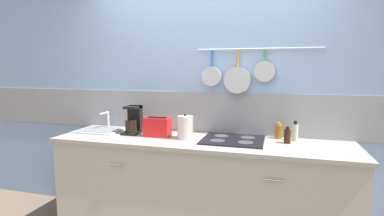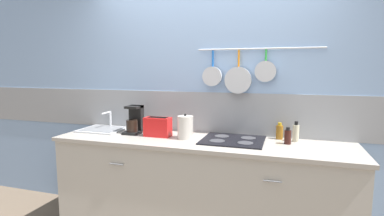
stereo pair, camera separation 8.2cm
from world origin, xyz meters
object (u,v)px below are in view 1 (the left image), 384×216
object	(u,v)px
toaster	(157,127)
kettle	(185,127)
bottle_cooking_wine	(287,136)
coffee_maker	(133,122)
bottle_olive_oil	(279,131)
bottle_hot_sauce	(295,132)

from	to	relation	value
toaster	kettle	xyz separation A→B (m)	(0.29, -0.02, 0.01)
toaster	bottle_cooking_wine	size ratio (longest dim) A/B	1.82
coffee_maker	bottle_olive_oil	size ratio (longest dim) A/B	1.81
kettle	bottle_hot_sauce	bearing A→B (deg)	11.68
coffee_maker	bottle_hot_sauce	world-z (taller)	coffee_maker
toaster	bottle_olive_oil	xyz separation A→B (m)	(1.14, 0.24, -0.02)
coffee_maker	bottle_cooking_wine	size ratio (longest dim) A/B	1.89
coffee_maker	toaster	bearing A→B (deg)	-14.63
kettle	bottle_olive_oil	xyz separation A→B (m)	(0.85, 0.26, -0.04)
coffee_maker	kettle	xyz separation A→B (m)	(0.58, -0.09, -0.01)
toaster	bottle_cooking_wine	bearing A→B (deg)	3.32
kettle	bottle_cooking_wine	world-z (taller)	kettle
toaster	bottle_hot_sauce	distance (m)	1.29
toaster	bottle_cooking_wine	world-z (taller)	toaster
kettle	bottle_olive_oil	distance (m)	0.89
bottle_olive_oil	bottle_cooking_wine	xyz separation A→B (m)	(0.07, -0.17, -0.00)
coffee_maker	bottle_olive_oil	bearing A→B (deg)	6.65
bottle_olive_oil	bottle_hot_sauce	world-z (taller)	bottle_hot_sauce
bottle_olive_oil	bottle_hot_sauce	xyz separation A→B (m)	(0.14, -0.06, 0.01)
coffee_maker	kettle	world-z (taller)	coffee_maker
coffee_maker	kettle	bearing A→B (deg)	-9.06
coffee_maker	bottle_cooking_wine	world-z (taller)	coffee_maker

